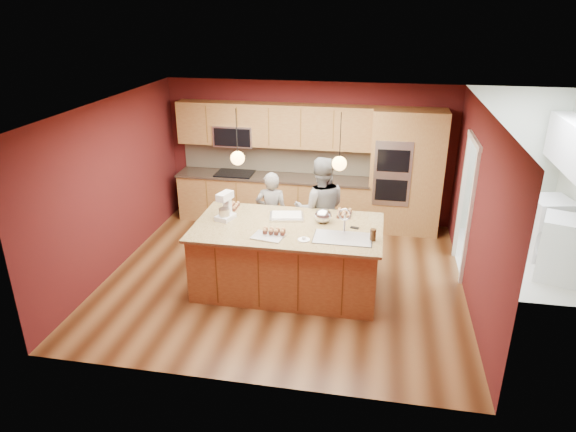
% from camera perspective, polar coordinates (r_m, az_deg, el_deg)
% --- Properties ---
extents(floor, '(5.50, 5.50, 0.00)m').
position_cam_1_polar(floor, '(8.20, -0.40, -6.77)').
color(floor, '#452410').
rests_on(floor, ground).
extents(ceiling, '(5.50, 5.50, 0.00)m').
position_cam_1_polar(ceiling, '(7.27, -0.46, 12.11)').
color(ceiling, silver).
rests_on(ceiling, ground).
extents(wall_back, '(5.50, 0.00, 5.50)m').
position_cam_1_polar(wall_back, '(9.98, 2.29, 7.06)').
color(wall_back, '#4D1516').
rests_on(wall_back, ground).
extents(wall_front, '(5.50, 0.00, 5.50)m').
position_cam_1_polar(wall_front, '(5.42, -5.43, -7.09)').
color(wall_front, '#4D1516').
rests_on(wall_front, ground).
extents(wall_left, '(0.00, 5.00, 5.00)m').
position_cam_1_polar(wall_left, '(8.55, -18.86, 3.15)').
color(wall_left, '#4D1516').
rests_on(wall_left, ground).
extents(wall_right, '(0.00, 5.00, 5.00)m').
position_cam_1_polar(wall_right, '(7.64, 20.28, 0.65)').
color(wall_right, '#4D1516').
rests_on(wall_right, ground).
extents(cabinet_run, '(3.74, 0.64, 2.30)m').
position_cam_1_polar(cabinet_run, '(9.96, -1.84, 4.84)').
color(cabinet_run, brown).
rests_on(cabinet_run, floor).
extents(oven_column, '(1.30, 0.62, 2.30)m').
position_cam_1_polar(oven_column, '(9.66, 12.94, 4.74)').
color(oven_column, brown).
rests_on(oven_column, floor).
extents(doorway_trim, '(0.08, 1.11, 2.20)m').
position_cam_1_polar(doorway_trim, '(8.48, 19.09, 0.77)').
color(doorway_trim, silver).
rests_on(doorway_trim, wall_right).
extents(pendant_left, '(0.20, 0.20, 0.80)m').
position_cam_1_polar(pendant_left, '(7.30, -5.62, 6.45)').
color(pendant_left, black).
rests_on(pendant_left, ceiling).
extents(pendant_right, '(0.20, 0.20, 0.80)m').
position_cam_1_polar(pendant_right, '(7.06, 5.73, 5.86)').
color(pendant_right, black).
rests_on(pendant_right, ceiling).
extents(island, '(2.75, 1.53, 1.39)m').
position_cam_1_polar(island, '(7.69, 0.07, -4.52)').
color(island, brown).
rests_on(island, floor).
extents(person_left, '(0.56, 0.38, 1.49)m').
position_cam_1_polar(person_left, '(8.59, -1.83, 0.16)').
color(person_left, black).
rests_on(person_left, floor).
extents(person_right, '(0.97, 0.82, 1.78)m').
position_cam_1_polar(person_right, '(8.41, 3.61, 0.71)').
color(person_right, slate).
rests_on(person_right, floor).
extents(stand_mixer, '(0.29, 0.35, 0.42)m').
position_cam_1_polar(stand_mixer, '(7.73, -6.98, 0.93)').
color(stand_mixer, white).
rests_on(stand_mixer, island).
extents(sheet_cake, '(0.57, 0.46, 0.05)m').
position_cam_1_polar(sheet_cake, '(7.78, -0.15, 0.01)').
color(sheet_cake, white).
rests_on(sheet_cake, island).
extents(cooling_rack, '(0.48, 0.38, 0.02)m').
position_cam_1_polar(cooling_rack, '(7.13, -2.23, -2.30)').
color(cooling_rack, silver).
rests_on(cooling_rack, island).
extents(mixing_bowl, '(0.26, 0.26, 0.22)m').
position_cam_1_polar(mixing_bowl, '(7.60, 3.92, 0.03)').
color(mixing_bowl, silver).
rests_on(mixing_bowl, island).
extents(plate, '(0.17, 0.17, 0.01)m').
position_cam_1_polar(plate, '(7.05, 1.77, -2.65)').
color(plate, white).
rests_on(plate, island).
extents(tumbler, '(0.08, 0.08, 0.17)m').
position_cam_1_polar(tumbler, '(7.11, 9.42, -2.07)').
color(tumbler, '#3A2412').
rests_on(tumbler, island).
extents(phone, '(0.14, 0.09, 0.01)m').
position_cam_1_polar(phone, '(7.48, 7.42, -1.29)').
color(phone, black).
rests_on(phone, island).
extents(cupcakes_left, '(0.23, 0.30, 0.07)m').
position_cam_1_polar(cupcakes_left, '(8.19, -6.31, 1.13)').
color(cupcakes_left, '#B07B49').
rests_on(cupcakes_left, island).
extents(cupcakes_rack, '(0.33, 0.17, 0.08)m').
position_cam_1_polar(cupcakes_rack, '(7.20, -1.56, -1.64)').
color(cupcakes_rack, '#B07B49').
rests_on(cupcakes_rack, island).
extents(cupcakes_right, '(0.24, 0.32, 0.07)m').
position_cam_1_polar(cupcakes_right, '(7.90, 6.26, 0.32)').
color(cupcakes_right, '#B07B49').
rests_on(cupcakes_right, island).
extents(washer, '(0.80, 0.81, 1.01)m').
position_cam_1_polar(washer, '(9.02, 28.11, -3.22)').
color(washer, white).
rests_on(washer, floor).
extents(dryer, '(0.76, 0.78, 1.03)m').
position_cam_1_polar(dryer, '(9.70, 26.76, -1.14)').
color(dryer, white).
rests_on(dryer, floor).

